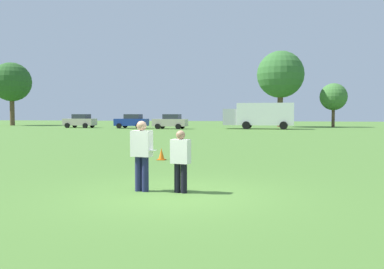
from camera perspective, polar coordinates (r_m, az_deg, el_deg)
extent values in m
plane|color=#47702D|center=(9.56, -2.19, -8.29)|extent=(194.13, 194.13, 0.00)
cylinder|color=#1E234C|center=(10.00, -7.41, -5.40)|extent=(0.16, 0.16, 0.84)
cylinder|color=#1E234C|center=(9.91, -6.48, -5.46)|extent=(0.16, 0.16, 0.84)
cube|color=silver|center=(9.88, -6.97, -1.25)|extent=(0.51, 0.34, 0.62)
sphere|color=tan|center=(9.86, -6.99, 1.20)|extent=(0.24, 0.24, 0.24)
cylinder|color=black|center=(9.68, -1.13, -6.07)|extent=(0.15, 0.15, 0.69)
cylinder|color=black|center=(9.75, -2.03, -6.01)|extent=(0.15, 0.15, 0.69)
cube|color=silver|center=(9.64, -1.58, -2.35)|extent=(0.47, 0.32, 0.56)
sphere|color=#8C664C|center=(9.61, -1.59, -0.07)|extent=(0.22, 0.22, 0.22)
cylinder|color=white|center=(9.82, -5.70, -2.21)|extent=(0.27, 0.27, 0.05)
cube|color=#D8590C|center=(16.64, -4.24, -3.48)|extent=(0.32, 0.32, 0.03)
cone|color=orange|center=(16.62, -4.25, -2.65)|extent=(0.24, 0.24, 0.45)
cube|color=#B7AD99|center=(57.18, -15.25, 1.68)|extent=(4.23, 1.87, 0.90)
cube|color=#2D333D|center=(57.05, -15.04, 2.41)|extent=(2.03, 1.67, 0.64)
cylinder|color=black|center=(56.95, -16.87, 1.20)|extent=(0.66, 0.23, 0.66)
cylinder|color=black|center=(58.69, -15.90, 1.26)|extent=(0.66, 0.23, 0.66)
cylinder|color=black|center=(55.69, -14.55, 1.20)|extent=(0.66, 0.23, 0.66)
cylinder|color=black|center=(57.47, -13.63, 1.26)|extent=(0.66, 0.23, 0.66)
cube|color=navy|center=(53.77, -8.37, 1.69)|extent=(4.23, 1.87, 0.90)
cube|color=#2D333D|center=(53.67, -8.12, 2.45)|extent=(2.03, 1.67, 0.64)
cylinder|color=black|center=(53.35, -10.06, 1.18)|extent=(0.66, 0.23, 0.66)
cylinder|color=black|center=(55.19, -9.24, 1.24)|extent=(0.66, 0.23, 0.66)
cylinder|color=black|center=(52.38, -7.44, 1.17)|extent=(0.66, 0.23, 0.66)
cylinder|color=black|center=(54.25, -6.70, 1.23)|extent=(0.66, 0.23, 0.66)
cube|color=#B7AD99|center=(51.23, -3.05, 1.66)|extent=(4.23, 1.87, 0.90)
cube|color=#2D333D|center=(51.15, -2.78, 2.46)|extent=(2.03, 1.67, 0.64)
cylinder|color=black|center=(50.66, -4.78, 1.13)|extent=(0.66, 0.23, 0.66)
cylinder|color=black|center=(52.57, -4.11, 1.19)|extent=(0.66, 0.23, 0.66)
cylinder|color=black|center=(49.92, -1.93, 1.11)|extent=(0.66, 0.23, 0.66)
cylinder|color=black|center=(51.86, -1.36, 1.18)|extent=(0.66, 0.23, 0.66)
cube|color=white|center=(51.37, 10.10, 2.79)|extent=(6.84, 2.62, 2.70)
cube|color=#B2B2B7|center=(51.77, 5.45, 2.43)|extent=(1.84, 2.33, 2.00)
cylinder|color=black|center=(50.19, 7.48, 1.27)|extent=(0.96, 0.30, 0.96)
cylinder|color=black|center=(52.92, 7.78, 1.35)|extent=(0.96, 0.30, 0.96)
cylinder|color=black|center=(49.95, 12.54, 1.22)|extent=(0.96, 0.30, 0.96)
cylinder|color=black|center=(52.69, 12.57, 1.30)|extent=(0.96, 0.30, 0.96)
cylinder|color=brown|center=(72.53, -23.59, 2.88)|extent=(0.73, 0.73, 4.35)
sphere|color=#285623|center=(72.72, -23.66, 6.67)|extent=(6.22, 6.22, 6.22)
cylinder|color=brown|center=(59.69, 12.08, 3.24)|extent=(0.77, 0.77, 4.62)
sphere|color=#33662D|center=(59.95, 12.13, 8.13)|extent=(6.60, 6.60, 6.60)
cylinder|color=brown|center=(61.16, 18.92, 2.21)|extent=(0.44, 0.44, 2.65)
sphere|color=#3D7033|center=(61.21, 18.97, 4.96)|extent=(3.78, 3.78, 3.78)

